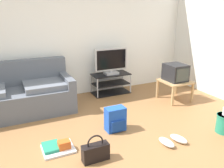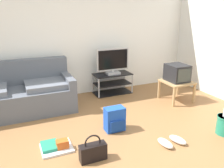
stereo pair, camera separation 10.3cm
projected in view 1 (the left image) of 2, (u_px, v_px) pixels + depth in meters
ground_plane at (109, 154)px, 3.10m from camera, size 9.00×9.80×0.02m
wall_back at (59, 34)px, 4.79m from camera, size 9.00×0.10×2.70m
couch at (16, 96)px, 4.23m from camera, size 2.00×0.91×0.92m
tv_stand at (111, 83)px, 5.29m from camera, size 0.84×0.43×0.45m
flat_tv at (111, 62)px, 5.11m from camera, size 0.74×0.22×0.57m
side_table at (175, 83)px, 4.86m from camera, size 0.56×0.56×0.42m
crt_tv at (175, 72)px, 4.80m from camera, size 0.38×0.44×0.34m
backpack at (115, 119)px, 3.65m from camera, size 0.31×0.26×0.38m
handbag at (96, 152)px, 2.93m from camera, size 0.34×0.13×0.36m
sneakers_pair at (173, 141)px, 3.32m from camera, size 0.39×0.30×0.09m
floor_tray at (58, 147)px, 3.17m from camera, size 0.42×0.37×0.14m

